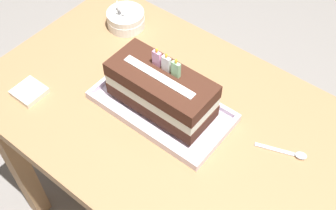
% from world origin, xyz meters
% --- Properties ---
extents(dining_table, '(1.10, 0.67, 0.76)m').
position_xyz_m(dining_table, '(0.00, 0.00, 0.63)').
color(dining_table, '#9E754C').
rests_on(dining_table, ground_plane).
extents(foil_tray, '(0.38, 0.20, 0.02)m').
position_xyz_m(foil_tray, '(-0.04, -0.01, 0.77)').
color(foil_tray, silver).
rests_on(foil_tray, dining_table).
extents(birthday_cake, '(0.28, 0.13, 0.17)m').
position_xyz_m(birthday_cake, '(-0.04, -0.01, 0.84)').
color(birthday_cake, '#432317').
rests_on(birthday_cake, foil_tray).
extents(bowl_stack, '(0.12, 0.12, 0.09)m').
position_xyz_m(bowl_stack, '(-0.35, 0.19, 0.78)').
color(bowl_stack, white).
rests_on(bowl_stack, dining_table).
extents(serving_spoon_near_tray, '(0.13, 0.06, 0.01)m').
position_xyz_m(serving_spoon_near_tray, '(0.31, 0.09, 0.76)').
color(serving_spoon_near_tray, silver).
rests_on(serving_spoon_near_tray, dining_table).
extents(napkin_pile, '(0.08, 0.08, 0.02)m').
position_xyz_m(napkin_pile, '(-0.37, -0.19, 0.77)').
color(napkin_pile, silver).
rests_on(napkin_pile, dining_table).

